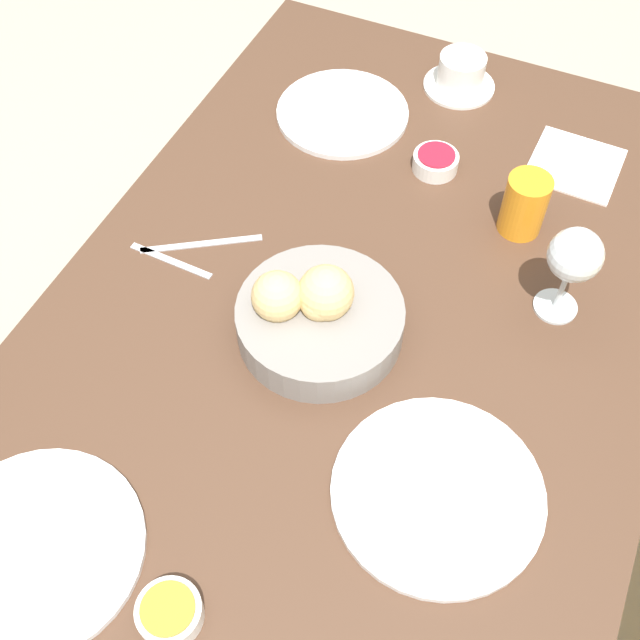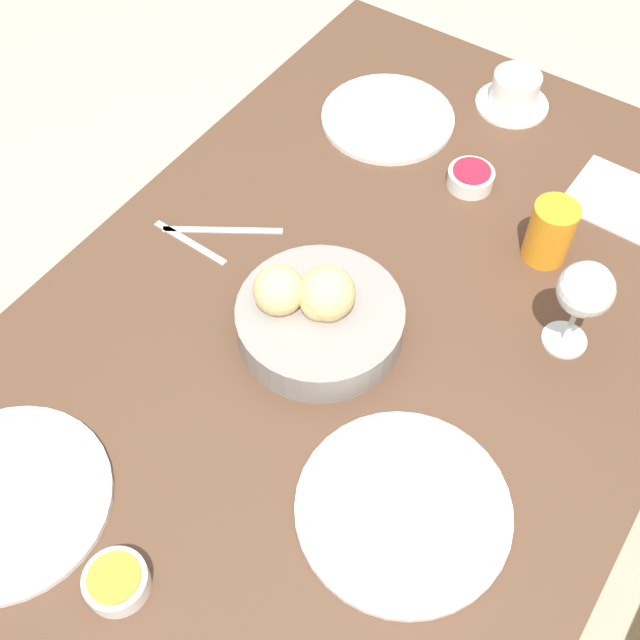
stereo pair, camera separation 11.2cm
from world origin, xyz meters
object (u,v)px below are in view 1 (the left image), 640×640
object	(u,v)px
jam_bowl_berry	(435,162)
napkin	(575,165)
jam_bowl_honey	(170,613)
plate_near_right	(36,550)
plate_near_left	(342,113)
spoon_coffee	(171,261)
bread_basket	(318,314)
wine_glass	(574,258)
knife_silver	(201,244)
plate_far_center	(438,493)
juice_glass	(524,205)
coffee_cup	(461,74)

from	to	relation	value
jam_bowl_berry	napkin	distance (m)	0.24
jam_bowl_honey	plate_near_right	bearing A→B (deg)	-89.79
plate_near_left	spoon_coffee	world-z (taller)	plate_near_left
bread_basket	wine_glass	xyz separation A→B (m)	(-0.18, 0.30, 0.07)
knife_silver	napkin	xyz separation A→B (m)	(-0.41, 0.49, 0.00)
plate_far_center	wine_glass	xyz separation A→B (m)	(-0.35, 0.06, 0.11)
napkin	jam_bowl_honey	bearing A→B (deg)	-14.68
plate_far_center	knife_silver	xyz separation A→B (m)	(-0.24, -0.47, -0.00)
plate_near_left	napkin	xyz separation A→B (m)	(-0.04, 0.41, -0.00)
plate_near_right	knife_silver	xyz separation A→B (m)	(-0.51, -0.06, -0.00)
juice_glass	jam_bowl_berry	size ratio (longest dim) A/B	1.33
juice_glass	spoon_coffee	xyz separation A→B (m)	(0.29, -0.46, -0.05)
plate_near_right	wine_glass	world-z (taller)	wine_glass
coffee_cup	napkin	xyz separation A→B (m)	(0.12, 0.24, -0.03)
bread_basket	spoon_coffee	bearing A→B (deg)	-95.75
knife_silver	plate_far_center	bearing A→B (deg)	63.00
knife_silver	spoon_coffee	distance (m)	0.06
wine_glass	plate_near_left	bearing A→B (deg)	-120.15
plate_far_center	plate_near_right	bearing A→B (deg)	-57.18
jam_bowl_berry	napkin	bearing A→B (deg)	116.03
plate_far_center	knife_silver	size ratio (longest dim) A/B	1.63
juice_glass	spoon_coffee	bearing A→B (deg)	-58.21
jam_bowl_berry	napkin	size ratio (longest dim) A/B	0.51
wine_glass	bread_basket	bearing A→B (deg)	-58.75
coffee_cup	plate_near_left	bearing A→B (deg)	-45.81
juice_glass	spoon_coffee	distance (m)	0.55
jam_bowl_honey	napkin	bearing A→B (deg)	165.32
napkin	spoon_coffee	bearing A→B (deg)	-47.94
jam_bowl_berry	knife_silver	xyz separation A→B (m)	(0.31, -0.27, -0.01)
jam_bowl_berry	jam_bowl_honey	bearing A→B (deg)	-1.93
coffee_cup	knife_silver	world-z (taller)	coffee_cup
juice_glass	jam_bowl_honey	bearing A→B (deg)	-14.51
plate_near_right	spoon_coffee	size ratio (longest dim) A/B	1.85
plate_near_left	napkin	distance (m)	0.41
plate_near_left	plate_near_right	world-z (taller)	same
plate_near_right	plate_far_center	bearing A→B (deg)	122.82
knife_silver	napkin	world-z (taller)	napkin
juice_glass	knife_silver	xyz separation A→B (m)	(0.24, -0.44, -0.05)
spoon_coffee	juice_glass	bearing A→B (deg)	121.79
plate_near_right	napkin	xyz separation A→B (m)	(-0.92, 0.43, -0.00)
plate_near_left	jam_bowl_berry	world-z (taller)	jam_bowl_berry
coffee_cup	knife_silver	distance (m)	0.58
jam_bowl_berry	knife_silver	distance (m)	0.41
plate_near_left	spoon_coffee	xyz separation A→B (m)	(0.42, -0.10, -0.00)
plate_near_left	coffee_cup	world-z (taller)	coffee_cup
plate_far_center	coffee_cup	distance (m)	0.80
wine_glass	knife_silver	size ratio (longest dim) A/B	0.95
plate_far_center	jam_bowl_berry	bearing A→B (deg)	-160.02
bread_basket	napkin	xyz separation A→B (m)	(-0.49, 0.25, -0.04)
plate_far_center	knife_silver	bearing A→B (deg)	-117.00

